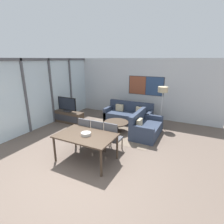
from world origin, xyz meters
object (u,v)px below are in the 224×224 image
Objects in this scene: television at (67,105)px; dining_chair_right at (112,136)px; sofa_main at (129,115)px; fruit_bowl at (86,134)px; coffee_table at (116,124)px; dining_table at (86,137)px; floor_lamp at (163,92)px; sofa_side at (144,128)px; tv_console at (68,117)px; dining_chair_centre at (99,134)px; dining_chair_left at (87,131)px.

television is 0.98× the size of dining_chair_right.
sofa_main is at bearing 29.59° from television.
television is at bearing 139.31° from fruit_bowl.
television is 3.35m from fruit_bowl.
coffee_table is 0.60× the size of dining_table.
fruit_bowl is at bearing -109.65° from floor_lamp.
coffee_table is at bearing 93.59° from fruit_bowl.
sofa_side is 1.72m from floor_lamp.
tv_console is 0.71× the size of sofa_main.
tv_console is 3.50m from sofa_side.
dining_chair_right is 0.58× the size of floor_lamp.
dining_table reaches higher than tv_console.
dining_chair_centre reaches higher than fruit_bowl.
fruit_bowl is 3.88m from floor_lamp.
television is at bearing 149.87° from dining_chair_centre.
dining_chair_left reaches higher than dining_table.
tv_console is at bearing -90.00° from television.
sofa_main is at bearing 91.94° from dining_table.
dining_chair_right is (2.98, -1.45, 0.27)m from tv_console.
floor_lamp is at bearing 20.33° from tv_console.
tv_console is 3.35m from dining_table.
tv_console is 2.92m from dining_chair_centre.
sofa_main is at bearing 101.62° from dining_chair_right.
dining_table is 1.65× the size of dining_chair_left.
coffee_table is (0.00, -1.32, 0.02)m from sofa_main.
television reaches higher than dining_chair_right.
television is 0.62× the size of sofa_side.
sofa_side is 1.62× the size of coffee_table.
television reaches higher than dining_chair_left.
television is 0.57× the size of floor_lamp.
sofa_side is 2.24m from dining_chair_left.
dining_chair_centre reaches higher than sofa_side.
tv_console is at bearing -178.87° from coffee_table.
television is at bearing 90.00° from tv_console.
dining_chair_right is at bearing 163.05° from sofa_side.
tv_console is 1.54× the size of dining_chair_left.
sofa_main is 3.56m from dining_table.
fruit_bowl reaches higher than dining_table.
sofa_side is at bearing 3.68° from television.
sofa_side is at bearing 67.97° from dining_table.
dining_chair_right reaches higher than sofa_side.
sofa_side is 1.59× the size of dining_chair_centre.
dining_chair_right reaches higher than sofa_main.
coffee_table is 1.53m from dining_chair_centre.
sofa_main is 1.25× the size of floor_lamp.
television is at bearing -178.89° from coffee_table.
dining_chair_centre is 0.78m from fruit_bowl.
sofa_side is 1.59× the size of dining_chair_right.
dining_table is at bearing -90.00° from dining_chair_centre.
fruit_bowl is (0.48, -0.70, 0.29)m from dining_chair_left.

